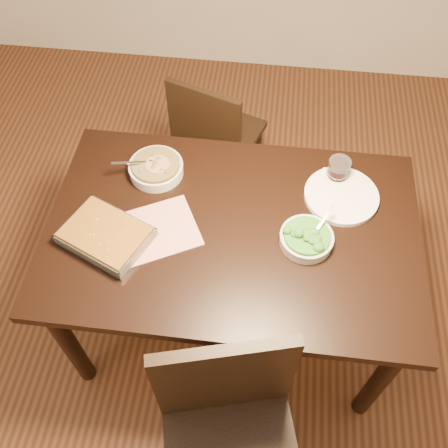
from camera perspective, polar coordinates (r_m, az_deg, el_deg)
name	(u,v)px	position (r m, az deg, el deg)	size (l,w,h in m)	color
ground	(231,315)	(2.52, 0.75, -10.34)	(4.00, 4.00, 0.00)	#412012
table	(232,242)	(1.94, 0.96, -2.12)	(1.40, 0.90, 0.75)	black
magazine_a	(151,232)	(1.87, -8.34, -0.93)	(0.34, 0.25, 0.01)	#C3373A
coaster	(336,178)	(2.07, 12.67, 5.15)	(0.10, 0.10, 0.00)	white
stew_bowl	(156,168)	(2.03, -7.78, 6.39)	(0.23, 0.22, 0.09)	silver
broccoli_bowl	(307,238)	(1.83, 9.42, -1.60)	(0.20, 0.21, 0.08)	silver
baking_dish	(106,235)	(1.86, -13.36, -1.28)	(0.37, 0.33, 0.05)	silver
wine_tumbler	(338,169)	(2.03, 12.94, 6.11)	(0.09, 0.09, 0.10)	black
dinner_plate	(341,196)	(2.00, 13.26, 3.17)	(0.29, 0.29, 0.02)	white
chair_near	(230,431)	(1.79, 0.63, -22.60)	(0.55, 0.55, 0.95)	black
chair_far	(214,135)	(2.61, -1.13, 10.18)	(0.49, 0.49, 0.81)	black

